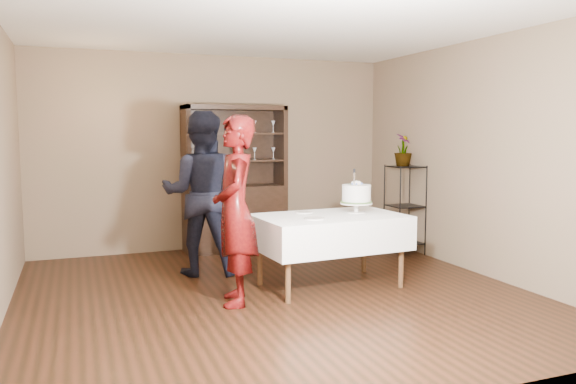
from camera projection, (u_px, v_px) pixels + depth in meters
name	position (u px, v px, depth m)	size (l,w,h in m)	color
floor	(275.00, 294.00, 5.71)	(5.00, 5.00, 0.00)	black
ceiling	(275.00, 22.00, 5.42)	(5.00, 5.00, 0.00)	white
back_wall	(216.00, 153.00, 7.89)	(5.00, 0.02, 2.70)	#736549
wall_right	(480.00, 157.00, 6.45)	(0.02, 5.00, 2.70)	#736549
china_hutch	(235.00, 203.00, 7.80)	(1.40, 0.48, 2.00)	black
plant_etagere	(405.00, 206.00, 7.56)	(0.42, 0.42, 1.20)	black
cake_table	(330.00, 232.00, 5.94)	(1.59, 1.04, 0.77)	white
woman	(235.00, 210.00, 5.32)	(0.66, 0.43, 1.80)	#350408
man	(201.00, 194.00, 6.44)	(0.91, 0.71, 1.88)	black
cake	(356.00, 195.00, 6.08)	(0.40, 0.40, 0.48)	silver
plate_near	(314.00, 219.00, 5.64)	(0.20, 0.20, 0.01)	silver
plate_far	(303.00, 212.00, 6.08)	(0.19, 0.19, 0.01)	silver
potted_plant	(403.00, 150.00, 7.46)	(0.24, 0.24, 0.43)	#456831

